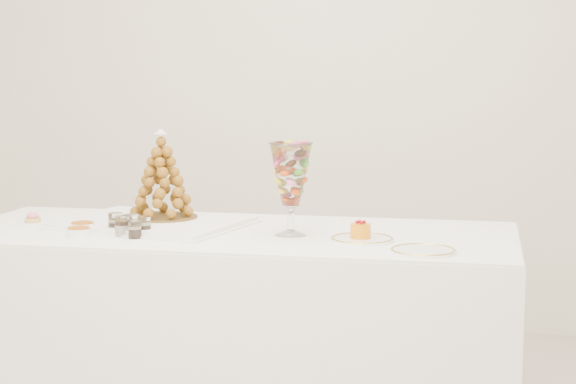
# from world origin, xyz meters

# --- Properties ---
(buffet_table) EXTENTS (2.13, 0.88, 0.80)m
(buffet_table) POSITION_xyz_m (-0.11, 0.34, 0.40)
(buffet_table) COLOR white
(buffet_table) RESTS_ON ground
(lace_tray) EXTENTS (0.78, 0.66, 0.02)m
(lace_tray) POSITION_xyz_m (-0.45, 0.40, 0.82)
(lace_tray) COLOR white
(lace_tray) RESTS_ON buffet_table
(macaron_vase) EXTENTS (0.16, 0.16, 0.34)m
(macaron_vase) POSITION_xyz_m (0.12, 0.29, 1.03)
(macaron_vase) COLOR white
(macaron_vase) RESTS_ON buffet_table
(cake_plate) EXTENTS (0.23, 0.23, 0.01)m
(cake_plate) POSITION_xyz_m (0.39, 0.22, 0.81)
(cake_plate) COLOR white
(cake_plate) RESTS_ON buffet_table
(spare_plate) EXTENTS (0.22, 0.22, 0.01)m
(spare_plate) POSITION_xyz_m (0.62, 0.05, 0.81)
(spare_plate) COLOR white
(spare_plate) RESTS_ON buffet_table
(pink_tart) EXTENTS (0.06, 0.06, 0.04)m
(pink_tart) POSITION_xyz_m (-0.94, 0.38, 0.82)
(pink_tart) COLOR tan
(pink_tart) RESTS_ON buffet_table
(verrine_a) EXTENTS (0.06, 0.06, 0.07)m
(verrine_a) POSITION_xyz_m (-0.53, 0.22, 0.84)
(verrine_a) COLOR white
(verrine_a) RESTS_ON buffet_table
(verrine_b) EXTENTS (0.07, 0.07, 0.08)m
(verrine_b) POSITION_xyz_m (-0.46, 0.19, 0.84)
(verrine_b) COLOR white
(verrine_b) RESTS_ON buffet_table
(verrine_c) EXTENTS (0.06, 0.06, 0.07)m
(verrine_c) POSITION_xyz_m (-0.41, 0.19, 0.84)
(verrine_c) COLOR white
(verrine_c) RESTS_ON buffet_table
(verrine_d) EXTENTS (0.06, 0.06, 0.07)m
(verrine_d) POSITION_xyz_m (-0.48, 0.16, 0.84)
(verrine_d) COLOR white
(verrine_d) RESTS_ON buffet_table
(verrine_e) EXTENTS (0.05, 0.05, 0.06)m
(verrine_e) POSITION_xyz_m (-0.42, 0.12, 0.84)
(verrine_e) COLOR white
(verrine_e) RESTS_ON buffet_table
(ramekin_back) EXTENTS (0.09, 0.09, 0.03)m
(ramekin_back) POSITION_xyz_m (-0.67, 0.24, 0.82)
(ramekin_back) COLOR white
(ramekin_back) RESTS_ON buffet_table
(ramekin_front) EXTENTS (0.09, 0.09, 0.03)m
(ramekin_front) POSITION_xyz_m (-0.64, 0.13, 0.82)
(ramekin_front) COLOR white
(ramekin_front) RESTS_ON buffet_table
(croquembouche) EXTENTS (0.28, 0.28, 0.35)m
(croquembouche) POSITION_xyz_m (-0.42, 0.46, 1.00)
(croquembouche) COLOR brown
(croquembouche) RESTS_ON lace_tray
(mousse_cake) EXTENTS (0.07, 0.07, 0.06)m
(mousse_cake) POSITION_xyz_m (0.39, 0.22, 0.84)
(mousse_cake) COLOR orange
(mousse_cake) RESTS_ON cake_plate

